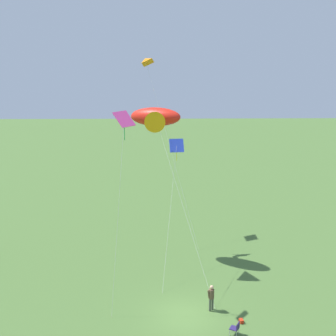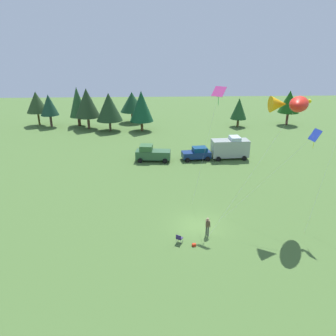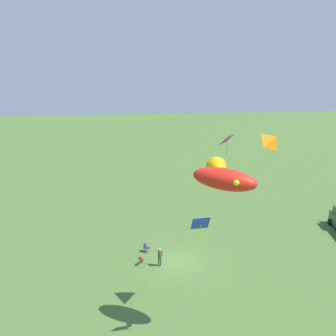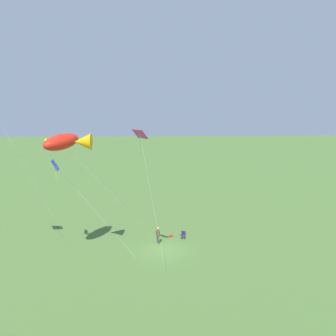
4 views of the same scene
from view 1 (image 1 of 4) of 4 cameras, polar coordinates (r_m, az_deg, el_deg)
name	(u,v)px [view 1 (image 1 of 4)]	position (r m, az deg, el deg)	size (l,w,h in m)	color
ground_plane	(185,316)	(30.39, 2.06, -17.56)	(160.00, 160.00, 0.00)	#486A30
person_kite_flyer	(211,296)	(30.49, 5.31, -15.25)	(0.51, 0.53, 1.74)	#464C3F
folding_chair	(236,328)	(28.71, 8.27, -18.70)	(0.65, 0.65, 0.82)	#2B1F55
backpack_on_grass	(241,321)	(30.01, 8.92, -17.95)	(0.32, 0.22, 0.22)	red
kite_large_fish	(155,118)	(34.50, -1.59, 6.16)	(10.00, 6.06, 11.86)	red
kite_diamond_blue	(176,148)	(36.37, 1.03, 2.39)	(7.63, 1.79, 9.14)	blue
kite_diamond_rainbow	(124,124)	(28.07, -5.41, 5.41)	(2.81, 1.62, 12.41)	#DA3E90
kite_delta_orange	(145,62)	(40.40, -2.81, 12.82)	(5.97, 5.13, 15.35)	orange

